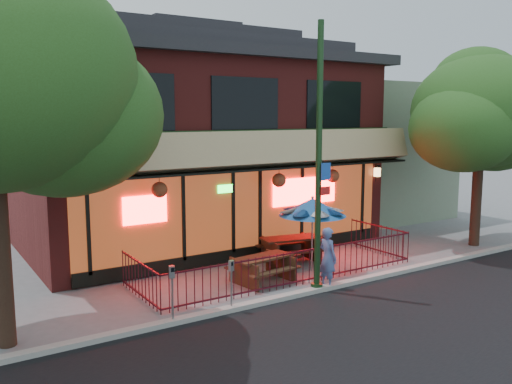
{
  "coord_description": "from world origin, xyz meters",
  "views": [
    {
      "loc": [
        -8.92,
        -11.23,
        4.66
      ],
      "look_at": [
        -0.38,
        2.0,
        2.4
      ],
      "focal_mm": 38.0,
      "sensor_mm": 36.0,
      "label": 1
    }
  ],
  "objects_px": {
    "picnic_table_left": "(263,265)",
    "parking_meter_near": "(231,277)",
    "patio_umbrella": "(312,207)",
    "pedestrian": "(328,258)",
    "parking_meter_far": "(172,285)",
    "street_light": "(319,173)",
    "street_tree_right": "(480,106)",
    "picnic_table_right": "(291,246)"
  },
  "relations": [
    {
      "from": "pedestrian",
      "to": "street_tree_right",
      "type": "bearing_deg",
      "value": -84.63
    },
    {
      "from": "picnic_table_left",
      "to": "picnic_table_right",
      "type": "xyz_separation_m",
      "value": [
        1.91,
        1.26,
        0.04
      ]
    },
    {
      "from": "patio_umbrella",
      "to": "pedestrian",
      "type": "distance_m",
      "value": 1.96
    },
    {
      "from": "street_light",
      "to": "parking_meter_far",
      "type": "distance_m",
      "value": 4.76
    },
    {
      "from": "street_tree_right",
      "to": "parking_meter_near",
      "type": "distance_m",
      "value": 11.53
    },
    {
      "from": "street_light",
      "to": "parking_meter_near",
      "type": "bearing_deg",
      "value": -178.35
    },
    {
      "from": "parking_meter_far",
      "to": "picnic_table_left",
      "type": "bearing_deg",
      "value": 23.54
    },
    {
      "from": "street_light",
      "to": "street_tree_right",
      "type": "bearing_deg",
      "value": 7.01
    },
    {
      "from": "street_light",
      "to": "picnic_table_right",
      "type": "height_order",
      "value": "street_light"
    },
    {
      "from": "parking_meter_near",
      "to": "patio_umbrella",
      "type": "bearing_deg",
      "value": 23.34
    },
    {
      "from": "street_tree_right",
      "to": "picnic_table_left",
      "type": "bearing_deg",
      "value": 177.31
    },
    {
      "from": "street_light",
      "to": "picnic_table_right",
      "type": "bearing_deg",
      "value": 67.44
    },
    {
      "from": "picnic_table_right",
      "to": "patio_umbrella",
      "type": "xyz_separation_m",
      "value": [
        -0.06,
        -1.13,
        1.42
      ]
    },
    {
      "from": "parking_meter_near",
      "to": "pedestrian",
      "type": "bearing_deg",
      "value": 2.42
    },
    {
      "from": "patio_umbrella",
      "to": "parking_meter_far",
      "type": "distance_m",
      "value": 5.58
    },
    {
      "from": "parking_meter_near",
      "to": "parking_meter_far",
      "type": "distance_m",
      "value": 1.52
    },
    {
      "from": "street_tree_right",
      "to": "picnic_table_right",
      "type": "relative_size",
      "value": 3.31
    },
    {
      "from": "patio_umbrella",
      "to": "picnic_table_left",
      "type": "bearing_deg",
      "value": -176.11
    },
    {
      "from": "street_light",
      "to": "patio_umbrella",
      "type": "height_order",
      "value": "street_light"
    },
    {
      "from": "picnic_table_left",
      "to": "pedestrian",
      "type": "distance_m",
      "value": 1.85
    },
    {
      "from": "street_tree_right",
      "to": "parking_meter_far",
      "type": "distance_m",
      "value": 12.94
    },
    {
      "from": "pedestrian",
      "to": "parking_meter_far",
      "type": "bearing_deg",
      "value": 90.0
    },
    {
      "from": "parking_meter_near",
      "to": "parking_meter_far",
      "type": "xyz_separation_m",
      "value": [
        -1.52,
        -0.0,
        0.07
      ]
    },
    {
      "from": "patio_umbrella",
      "to": "parking_meter_near",
      "type": "xyz_separation_m",
      "value": [
        -3.72,
        -1.61,
        -1.11
      ]
    },
    {
      "from": "picnic_table_left",
      "to": "patio_umbrella",
      "type": "relative_size",
      "value": 0.82
    },
    {
      "from": "picnic_table_right",
      "to": "parking_meter_far",
      "type": "xyz_separation_m",
      "value": [
        -5.31,
        -2.74,
        0.38
      ]
    },
    {
      "from": "street_light",
      "to": "patio_umbrella",
      "type": "bearing_deg",
      "value": 55.69
    },
    {
      "from": "parking_meter_far",
      "to": "street_light",
      "type": "bearing_deg",
      "value": 1.05
    },
    {
      "from": "picnic_table_left",
      "to": "parking_meter_near",
      "type": "bearing_deg",
      "value": -141.74
    },
    {
      "from": "street_tree_right",
      "to": "picnic_table_left",
      "type": "relative_size",
      "value": 3.76
    },
    {
      "from": "street_light",
      "to": "picnic_table_left",
      "type": "relative_size",
      "value": 3.75
    },
    {
      "from": "parking_meter_near",
      "to": "picnic_table_left",
      "type": "bearing_deg",
      "value": 38.26
    },
    {
      "from": "street_light",
      "to": "parking_meter_near",
      "type": "height_order",
      "value": "street_light"
    },
    {
      "from": "patio_umbrella",
      "to": "parking_meter_near",
      "type": "relative_size",
      "value": 1.84
    },
    {
      "from": "pedestrian",
      "to": "parking_meter_near",
      "type": "relative_size",
      "value": 1.34
    },
    {
      "from": "street_tree_right",
      "to": "parking_meter_near",
      "type": "relative_size",
      "value": 5.66
    },
    {
      "from": "patio_umbrella",
      "to": "street_light",
      "type": "bearing_deg",
      "value": -124.31
    },
    {
      "from": "patio_umbrella",
      "to": "pedestrian",
      "type": "relative_size",
      "value": 1.37
    },
    {
      "from": "street_light",
      "to": "street_tree_right",
      "type": "xyz_separation_m",
      "value": [
        8.04,
        0.99,
        1.81
      ]
    },
    {
      "from": "street_tree_right",
      "to": "parking_meter_far",
      "type": "xyz_separation_m",
      "value": [
        -12.24,
        -1.07,
        -4.05
      ]
    },
    {
      "from": "picnic_table_right",
      "to": "pedestrian",
      "type": "distance_m",
      "value": 2.72
    },
    {
      "from": "pedestrian",
      "to": "picnic_table_right",
      "type": "bearing_deg",
      "value": -16.61
    }
  ]
}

